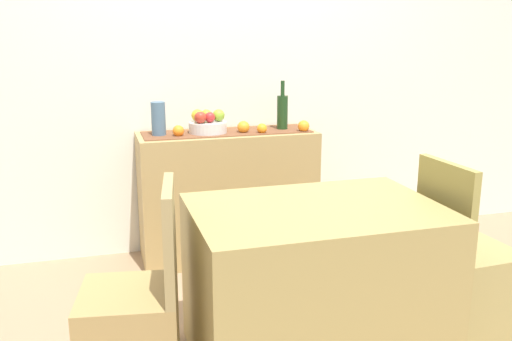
# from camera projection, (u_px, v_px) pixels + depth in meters

# --- Properties ---
(ground_plane) EXTENTS (6.40, 6.40, 0.02)m
(ground_plane) POSITION_uv_depth(u_px,v_px,m) (278.00, 319.00, 3.00)
(ground_plane) COLOR #997C5D
(ground_plane) RESTS_ON ground
(room_wall_rear) EXTENTS (6.40, 0.06, 2.70)m
(room_wall_rear) POSITION_uv_depth(u_px,v_px,m) (225.00, 52.00, 3.77)
(room_wall_rear) COLOR silver
(room_wall_rear) RESTS_ON ground
(sideboard_console) EXTENTS (1.15, 0.42, 0.85)m
(sideboard_console) POSITION_uv_depth(u_px,v_px,m) (228.00, 195.00, 3.74)
(sideboard_console) COLOR #A58B54
(sideboard_console) RESTS_ON ground
(table_runner) EXTENTS (1.08, 0.32, 0.01)m
(table_runner) POSITION_uv_depth(u_px,v_px,m) (227.00, 132.00, 3.64)
(table_runner) COLOR brown
(table_runner) RESTS_ON sideboard_console
(fruit_bowl) EXTENTS (0.24, 0.24, 0.07)m
(fruit_bowl) POSITION_uv_depth(u_px,v_px,m) (208.00, 127.00, 3.59)
(fruit_bowl) COLOR silver
(fruit_bowl) RESTS_ON table_runner
(apple_center) EXTENTS (0.07, 0.07, 0.07)m
(apple_center) POSITION_uv_depth(u_px,v_px,m) (210.00, 117.00, 3.56)
(apple_center) COLOR red
(apple_center) RESTS_ON fruit_bowl
(apple_front) EXTENTS (0.07, 0.07, 0.07)m
(apple_front) POSITION_uv_depth(u_px,v_px,m) (206.00, 115.00, 3.65)
(apple_front) COLOR #919F2B
(apple_front) RESTS_ON fruit_bowl
(apple_rear) EXTENTS (0.08, 0.08, 0.08)m
(apple_rear) POSITION_uv_depth(u_px,v_px,m) (197.00, 115.00, 3.59)
(apple_rear) COLOR gold
(apple_rear) RESTS_ON fruit_bowl
(apple_right) EXTENTS (0.08, 0.08, 0.08)m
(apple_right) POSITION_uv_depth(u_px,v_px,m) (219.00, 115.00, 3.60)
(apple_right) COLOR #83AC2E
(apple_right) RESTS_ON fruit_bowl
(apple_left) EXTENTS (0.08, 0.08, 0.08)m
(apple_left) POSITION_uv_depth(u_px,v_px,m) (200.00, 117.00, 3.52)
(apple_left) COLOR #B13423
(apple_left) RESTS_ON fruit_bowl
(wine_bottle) EXTENTS (0.07, 0.07, 0.32)m
(wine_bottle) POSITION_uv_depth(u_px,v_px,m) (282.00, 111.00, 3.71)
(wine_bottle) COLOR #1C3B1A
(wine_bottle) RESTS_ON sideboard_console
(ceramic_vase) EXTENTS (0.09, 0.09, 0.21)m
(ceramic_vase) POSITION_uv_depth(u_px,v_px,m) (158.00, 119.00, 3.49)
(ceramic_vase) COLOR slate
(ceramic_vase) RESTS_ON sideboard_console
(orange_loose_far) EXTENTS (0.07, 0.07, 0.07)m
(orange_loose_far) POSITION_uv_depth(u_px,v_px,m) (262.00, 128.00, 3.59)
(orange_loose_far) COLOR orange
(orange_loose_far) RESTS_ON sideboard_console
(orange_loose_near_bowl) EXTENTS (0.08, 0.08, 0.08)m
(orange_loose_near_bowl) POSITION_uv_depth(u_px,v_px,m) (243.00, 127.00, 3.61)
(orange_loose_near_bowl) COLOR orange
(orange_loose_near_bowl) RESTS_ON sideboard_console
(orange_loose_end) EXTENTS (0.07, 0.07, 0.07)m
(orange_loose_end) POSITION_uv_depth(u_px,v_px,m) (178.00, 131.00, 3.49)
(orange_loose_end) COLOR orange
(orange_loose_end) RESTS_ON sideboard_console
(orange_loose_mid) EXTENTS (0.08, 0.08, 0.08)m
(orange_loose_mid) POSITION_uv_depth(u_px,v_px,m) (304.00, 126.00, 3.65)
(orange_loose_mid) COLOR orange
(orange_loose_mid) RESTS_ON sideboard_console
(dining_table) EXTENTS (1.10, 0.76, 0.74)m
(dining_table) POSITION_uv_depth(u_px,v_px,m) (315.00, 284.00, 2.55)
(dining_table) COLOR #9D8A4E
(dining_table) RESTS_ON ground
(chair_near_window) EXTENTS (0.46, 0.46, 0.90)m
(chair_near_window) POSITION_uv_depth(u_px,v_px,m) (134.00, 331.00, 2.35)
(chair_near_window) COLOR #A2864E
(chair_near_window) RESTS_ON ground
(chair_by_corner) EXTENTS (0.42, 0.42, 0.90)m
(chair_by_corner) POSITION_uv_depth(u_px,v_px,m) (466.00, 284.00, 2.80)
(chair_by_corner) COLOR #9F9053
(chair_by_corner) RESTS_ON ground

